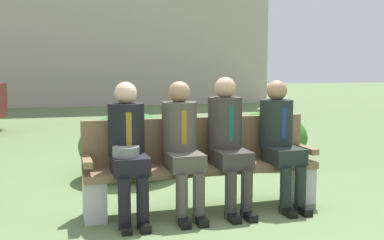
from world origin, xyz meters
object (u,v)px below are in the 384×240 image
Objects in this scene: seated_man_centerleft at (182,140)px; shrub_near_bench at (131,145)px; seated_man_centerright at (228,136)px; seated_man_rightmost at (280,136)px; seated_man_leftmost at (128,143)px; shrub_mid_lawn at (267,137)px; building_backdrop at (75,0)px; park_bench at (202,165)px.

seated_man_centerleft is 0.96× the size of shrub_near_bench.
seated_man_centerright reaches higher than shrub_near_bench.
seated_man_centerleft is at bearing -179.99° from seated_man_rightmost.
seated_man_centerright is at bearing 179.63° from seated_man_rightmost.
seated_man_centerright reaches higher than seated_man_centerleft.
shrub_mid_lawn is (2.38, 2.00, -0.33)m from seated_man_leftmost.
building_backdrop is at bearing 90.52° from shrub_near_bench.
park_bench is 1.83× the size of seated_man_centerleft.
seated_man_centerleft is 1.03m from seated_man_rightmost.
seated_man_centerright is 17.17m from building_backdrop.
building_backdrop is (-2.24, 14.75, 4.09)m from shrub_mid_lawn.
seated_man_centerright is 0.08× the size of building_backdrop.
seated_man_rightmost is 2.09m from shrub_near_bench.
seated_man_rightmost reaches higher than seated_man_leftmost.
shrub_near_bench is at bearing -89.48° from building_backdrop.
shrub_near_bench is at bearing 98.41° from seated_man_centerleft.
shrub_near_bench is at bearing 80.44° from seated_man_leftmost.
park_bench reaches higher than shrub_mid_lawn.
park_bench is 0.40m from seated_man_centerright.
building_backdrop reaches higher than shrub_near_bench.
shrub_mid_lawn is (1.63, 1.86, -0.06)m from park_bench.
seated_man_centerleft is 17.16m from building_backdrop.
seated_man_centerright is 1.08× the size of shrub_mid_lawn.
park_bench is at bearing 28.89° from seated_man_centerleft.
seated_man_rightmost reaches higher than shrub_near_bench.
seated_man_centerleft reaches higher than shrub_near_bench.
seated_man_leftmost reaches higher than shrub_mid_lawn.
shrub_near_bench is (-0.48, 1.49, -0.02)m from park_bench.
building_backdrop is at bearing 98.65° from shrub_mid_lawn.
park_bench is 1.57m from shrub_near_bench.
seated_man_centerright is 2.45m from shrub_mid_lawn.
seated_man_rightmost is at bearing -112.69° from shrub_mid_lawn.
seated_man_centerleft is at bearing -133.15° from shrub_mid_lawn.
park_bench is 1.83× the size of seated_man_leftmost.
shrub_near_bench is 2.14m from shrub_mid_lawn.
seated_man_centerleft is 1.67m from shrub_near_bench.
shrub_near_bench is at bearing 113.63° from seated_man_centerright.
park_bench is at bearing 10.39° from seated_man_leftmost.
park_bench is at bearing -87.87° from building_backdrop.
seated_man_leftmost is 0.52m from seated_man_centerleft.
seated_man_leftmost is 0.97× the size of seated_man_centerright.
seated_man_centerleft is 0.08× the size of building_backdrop.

